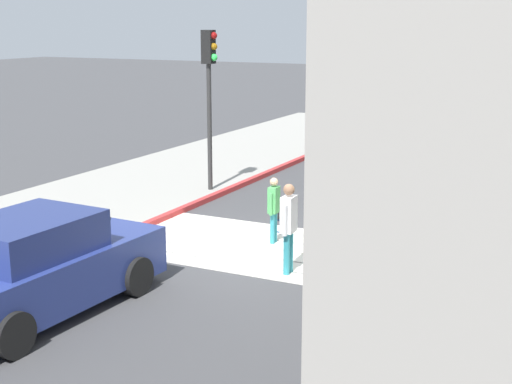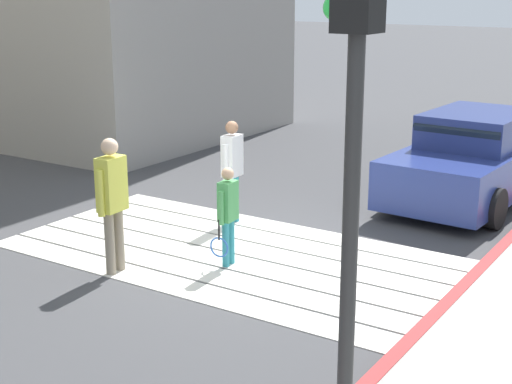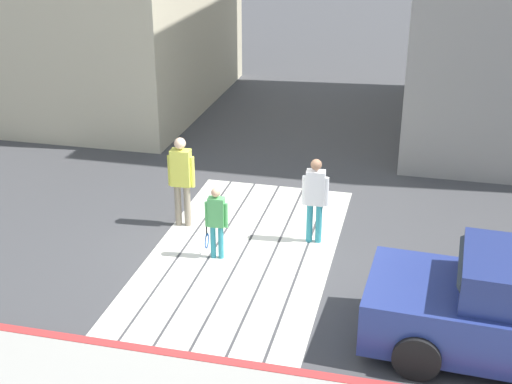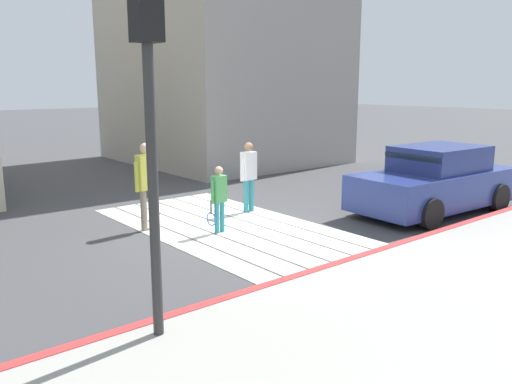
% 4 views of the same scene
% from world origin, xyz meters
% --- Properties ---
extents(ground_plane, '(120.00, 120.00, 0.00)m').
position_xyz_m(ground_plane, '(0.00, 0.00, 0.00)').
color(ground_plane, '#424244').
extents(crosswalk_stripes, '(6.40, 3.25, 0.01)m').
position_xyz_m(crosswalk_stripes, '(0.00, 0.00, 0.01)').
color(crosswalk_stripes, silver).
rests_on(crosswalk_stripes, ground).
extents(sidewalk_west, '(4.80, 40.00, 0.12)m').
position_xyz_m(sidewalk_west, '(-5.60, 0.00, 0.06)').
color(sidewalk_west, '#9E9B93').
rests_on(sidewalk_west, ground).
extents(curb_painted, '(0.16, 40.00, 0.13)m').
position_xyz_m(curb_painted, '(-3.25, 0.00, 0.07)').
color(curb_painted, '#BC3333').
rests_on(curb_painted, ground).
extents(car_parked_near_curb, '(2.15, 4.39, 1.57)m').
position_xyz_m(car_parked_near_curb, '(-2.00, -4.58, 0.73)').
color(car_parked_near_curb, navy).
rests_on(car_parked_near_curb, ground).
extents(van_down_street, '(2.47, 5.25, 2.35)m').
position_xyz_m(van_down_street, '(1.29, 13.33, 1.28)').
color(van_down_street, '#4C4C51').
rests_on(van_down_street, ground).
extents(traffic_light_corner, '(0.39, 0.28, 4.24)m').
position_xyz_m(traffic_light_corner, '(-3.58, 3.66, 3.04)').
color(traffic_light_corner, '#2D2D2D').
rests_on(traffic_light_corner, ground).
extents(water_bottle, '(0.07, 0.07, 0.22)m').
position_xyz_m(water_bottle, '(-5.91, -1.03, 0.23)').
color(water_bottle, '#33A5BF').
rests_on(water_bottle, sidewalk_west).
extents(pedestrian_adult_lead, '(0.23, 0.49, 1.66)m').
position_xyz_m(pedestrian_adult_lead, '(0.78, -1.18, 0.97)').
color(pedestrian_adult_lead, teal).
rests_on(pedestrian_adult_lead, ground).
extents(pedestrian_adult_trailing, '(0.25, 0.53, 1.82)m').
position_xyz_m(pedestrian_adult_trailing, '(0.87, 1.42, 1.06)').
color(pedestrian_adult_trailing, gray).
rests_on(pedestrian_adult_trailing, ground).
extents(pedestrian_child_with_racket, '(0.29, 0.42, 1.37)m').
position_xyz_m(pedestrian_child_with_racket, '(-0.24, 0.41, 0.78)').
color(pedestrian_child_with_racket, teal).
rests_on(pedestrian_child_with_racket, ground).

